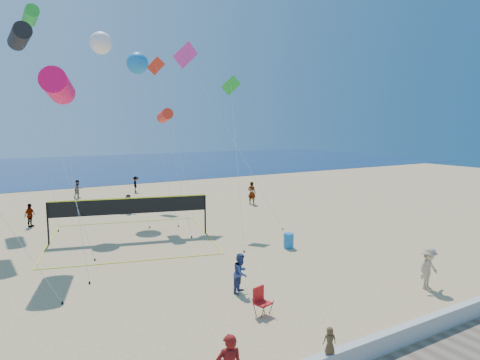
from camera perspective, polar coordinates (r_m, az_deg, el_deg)
ground at (r=15.03m, az=3.12°, el=-19.35°), size 120.00×120.00×0.00m
ocean at (r=73.79m, az=-24.98°, el=1.40°), size 140.00×50.00×0.03m
toddler at (r=12.55m, az=11.87°, el=-20.20°), size 0.43×0.37×0.75m
bystander_a at (r=17.70m, az=0.12°, el=-12.28°), size 0.99×0.95×1.61m
bystander_b at (r=19.58m, az=23.85°, el=-10.74°), size 1.19×0.75×1.76m
far_person_0 at (r=31.78m, az=-26.23°, el=-4.25°), size 0.92×0.93×1.57m
far_person_1 at (r=34.11m, az=-14.67°, el=-3.09°), size 1.37×1.08×1.45m
far_person_2 at (r=36.70m, az=1.58°, el=-1.74°), size 0.80×0.84×1.94m
far_person_3 at (r=42.35m, az=-20.78°, el=-1.16°), size 1.02×0.93×1.71m
far_person_4 at (r=44.50m, az=-13.71°, el=-0.56°), size 0.88×1.17×1.61m
camp_chair at (r=15.86m, az=2.79°, el=-15.60°), size 0.65×0.76×1.12m
trash_barrel at (r=23.98m, az=6.50°, el=-8.03°), size 0.62×0.62×0.83m
volleyball_net at (r=26.27m, az=-14.45°, el=-3.98°), size 11.30×11.19×2.48m
kite_0 at (r=24.02m, az=-23.11°, el=11.41°), size 2.16×7.06×9.56m
kite_1 at (r=30.47m, az=-27.32°, el=16.64°), size 2.78×9.75×12.80m
kite_2 at (r=29.63m, az=-9.98°, el=8.42°), size 1.00×5.59×7.87m
kite_4 at (r=28.73m, az=-1.09°, el=11.04°), size 3.67×6.82×10.08m
kite_5 at (r=32.63m, az=-6.74°, el=15.33°), size 4.18×8.20×12.89m
kite_6 at (r=32.62m, az=-18.05°, el=16.97°), size 2.63×5.55×13.18m
kite_7 at (r=34.26m, az=-13.52°, el=14.90°), size 1.72×7.16×12.19m
kite_8 at (r=37.50m, az=-26.15°, el=19.05°), size 1.07×8.91×15.49m
kite_9 at (r=39.25m, az=-10.86°, el=13.67°), size 1.44×6.36×12.77m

